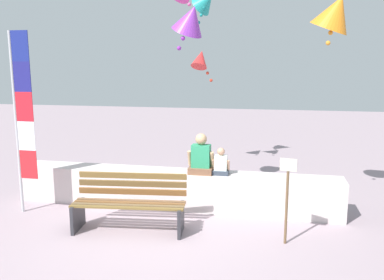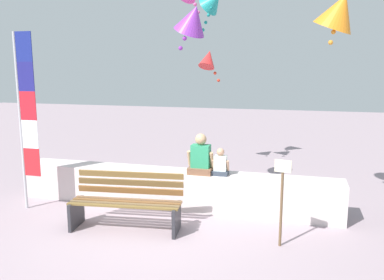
{
  "view_description": "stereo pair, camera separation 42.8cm",
  "coord_description": "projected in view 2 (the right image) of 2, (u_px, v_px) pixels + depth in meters",
  "views": [
    {
      "loc": [
        1.81,
        -5.61,
        2.55
      ],
      "look_at": [
        0.36,
        1.27,
        1.29
      ],
      "focal_mm": 36.95,
      "sensor_mm": 36.0,
      "label": 1
    },
    {
      "loc": [
        2.23,
        -5.51,
        2.55
      ],
      "look_at": [
        0.36,
        1.27,
        1.29
      ],
      "focal_mm": 36.95,
      "sensor_mm": 36.0,
      "label": 2
    }
  ],
  "objects": [
    {
      "name": "seawall_ledge",
      "position": [
        174.0,
        189.0,
        7.41
      ],
      "size": [
        6.08,
        0.58,
        0.69
      ],
      "primitive_type": "cube",
      "color": "beige",
      "rests_on": "ground"
    },
    {
      "name": "kite_teal",
      "position": [
        214.0,
        1.0,
        9.6
      ],
      "size": [
        0.85,
        0.8,
        1.11
      ],
      "color": "teal"
    },
    {
      "name": "flag_banner",
      "position": [
        25.0,
        112.0,
        7.02
      ],
      "size": [
        0.37,
        0.05,
        3.19
      ],
      "color": "#B7B7BC",
      "rests_on": "ground"
    },
    {
      "name": "sign_post",
      "position": [
        282.0,
        196.0,
        5.66
      ],
      "size": [
        0.24,
        0.07,
        1.29
      ],
      "color": "brown",
      "rests_on": "ground"
    },
    {
      "name": "person_adult",
      "position": [
        201.0,
        158.0,
        7.11
      ],
      "size": [
        0.48,
        0.35,
        0.73
      ],
      "color": "brown",
      "rests_on": "seawall_ledge"
    },
    {
      "name": "ground_plane",
      "position": [
        149.0,
        232.0,
        6.26
      ],
      "size": [
        40.0,
        40.0,
        0.0
      ],
      "primitive_type": "plane",
      "color": "gray"
    },
    {
      "name": "kite_orange",
      "position": [
        339.0,
        11.0,
        6.81
      ],
      "size": [
        1.07,
        0.98,
        0.98
      ],
      "color": "orange"
    },
    {
      "name": "kite_red",
      "position": [
        208.0,
        59.0,
        10.03
      ],
      "size": [
        0.6,
        0.66,
        0.87
      ],
      "color": "red"
    },
    {
      "name": "person_child",
      "position": [
        220.0,
        164.0,
        7.03
      ],
      "size": [
        0.32,
        0.23,
        0.49
      ],
      "color": "#313947",
      "rests_on": "seawall_ledge"
    },
    {
      "name": "park_bench",
      "position": [
        127.0,
        203.0,
        6.38
      ],
      "size": [
        1.84,
        0.81,
        0.88
      ],
      "color": "brown",
      "rests_on": "ground"
    },
    {
      "name": "kite_purple",
      "position": [
        193.0,
        19.0,
        7.4
      ],
      "size": [
        0.97,
        0.93,
        0.94
      ],
      "color": "purple"
    }
  ]
}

